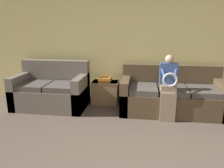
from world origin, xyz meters
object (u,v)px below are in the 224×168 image
object	(u,v)px
child_left_seated	(168,85)
couch_side	(52,91)
couch_main	(171,96)
book_stack	(105,79)
side_shelf	(105,92)

from	to	relation	value
child_left_seated	couch_side	bearing A→B (deg)	172.46
couch_main	book_stack	size ratio (longest dim) A/B	6.80
couch_main	book_stack	world-z (taller)	couch_main
child_left_seated	side_shelf	xyz separation A→B (m)	(-1.27, 0.66, -0.38)
couch_side	book_stack	distance (m)	1.16
child_left_seated	couch_main	bearing A→B (deg)	73.21
couch_side	side_shelf	size ratio (longest dim) A/B	2.53
side_shelf	book_stack	size ratio (longest dim) A/B	2.00
couch_side	side_shelf	distance (m)	1.15
couch_main	couch_side	distance (m)	2.48
couch_side	child_left_seated	bearing A→B (deg)	-7.54
book_stack	couch_side	bearing A→B (deg)	-162.64
couch_side	book_stack	size ratio (longest dim) A/B	5.05
child_left_seated	side_shelf	distance (m)	1.48
couch_main	couch_side	bearing A→B (deg)	-178.27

